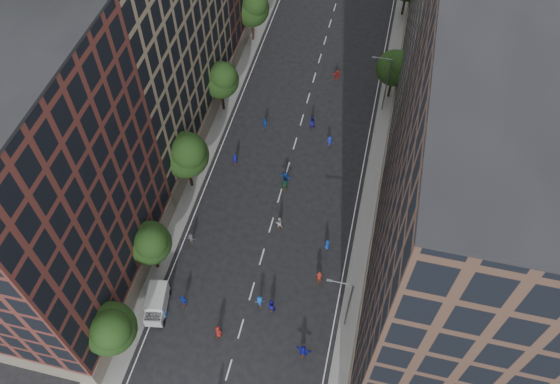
{
  "coord_description": "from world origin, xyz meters",
  "views": [
    {
      "loc": [
        9.3,
        -12.38,
        54.91
      ],
      "look_at": [
        0.24,
        26.11,
        2.0
      ],
      "focal_mm": 35.0,
      "sensor_mm": 36.0,
      "label": 1
    }
  ],
  "objects_px": {
    "skater_2": "(271,305)",
    "skater_0": "(163,313)",
    "streetlamp_far": "(386,82)",
    "streetlamp_near": "(347,303)",
    "cargo_van": "(157,303)"
  },
  "relations": [
    {
      "from": "streetlamp_far",
      "to": "skater_2",
      "type": "xyz_separation_m",
      "value": [
        -7.76,
        -33.1,
        -4.21
      ]
    },
    {
      "from": "streetlamp_far",
      "to": "streetlamp_near",
      "type": "bearing_deg",
      "value": -90.0
    },
    {
      "from": "streetlamp_near",
      "to": "skater_0",
      "type": "relative_size",
      "value": 4.97
    },
    {
      "from": "streetlamp_near",
      "to": "skater_2",
      "type": "bearing_deg",
      "value": -179.27
    },
    {
      "from": "streetlamp_near",
      "to": "streetlamp_far",
      "type": "xyz_separation_m",
      "value": [
        0.0,
        33.0,
        0.0
      ]
    },
    {
      "from": "cargo_van",
      "to": "skater_0",
      "type": "relative_size",
      "value": 2.59
    },
    {
      "from": "streetlamp_far",
      "to": "skater_2",
      "type": "distance_m",
      "value": 34.26
    },
    {
      "from": "streetlamp_near",
      "to": "skater_2",
      "type": "distance_m",
      "value": 8.84
    },
    {
      "from": "skater_2",
      "to": "skater_0",
      "type": "bearing_deg",
      "value": 16.06
    },
    {
      "from": "streetlamp_far",
      "to": "skater_2",
      "type": "bearing_deg",
      "value": -103.2
    },
    {
      "from": "streetlamp_far",
      "to": "skater_0",
      "type": "bearing_deg",
      "value": -117.17
    },
    {
      "from": "skater_2",
      "to": "streetlamp_far",
      "type": "bearing_deg",
      "value": -104.54
    },
    {
      "from": "skater_0",
      "to": "skater_2",
      "type": "xyz_separation_m",
      "value": [
        10.99,
        3.44,
        0.04
      ]
    },
    {
      "from": "streetlamp_near",
      "to": "cargo_van",
      "type": "xyz_separation_m",
      "value": [
        -19.69,
        -2.75,
        -3.92
      ]
    },
    {
      "from": "streetlamp_near",
      "to": "cargo_van",
      "type": "distance_m",
      "value": 20.26
    }
  ]
}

